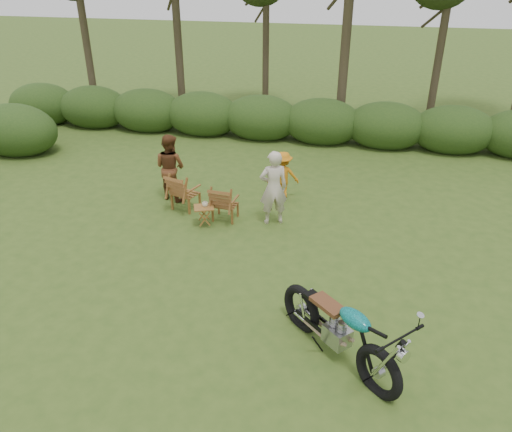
% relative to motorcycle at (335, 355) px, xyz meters
% --- Properties ---
extents(ground, '(80.00, 80.00, 0.00)m').
position_rel_motorcycle_xyz_m(ground, '(-1.20, 0.80, 0.00)').
color(ground, '#334D19').
rests_on(ground, ground).
extents(tree_line, '(22.52, 11.62, 8.14)m').
position_rel_motorcycle_xyz_m(tree_line, '(-0.70, 10.54, 3.81)').
color(tree_line, '#382D1E').
rests_on(tree_line, ground).
extents(motorcycle, '(2.32, 2.26, 1.34)m').
position_rel_motorcycle_xyz_m(motorcycle, '(0.00, 0.00, 0.00)').
color(motorcycle, '#0DB0AC').
rests_on(motorcycle, ground).
extents(lawn_chair_right, '(0.64, 0.64, 0.86)m').
position_rel_motorcycle_xyz_m(lawn_chair_right, '(-2.80, 3.89, 0.00)').
color(lawn_chair_right, brown).
rests_on(lawn_chair_right, ground).
extents(lawn_chair_left, '(0.80, 0.80, 0.93)m').
position_rel_motorcycle_xyz_m(lawn_chair_left, '(-3.86, 4.22, 0.00)').
color(lawn_chair_left, brown).
rests_on(lawn_chair_left, ground).
extents(side_table, '(0.56, 0.52, 0.46)m').
position_rel_motorcycle_xyz_m(side_table, '(-3.17, 3.50, 0.23)').
color(side_table, brown).
rests_on(side_table, ground).
extents(cup, '(0.14, 0.14, 0.10)m').
position_rel_motorcycle_xyz_m(cup, '(-3.15, 3.53, 0.51)').
color(cup, beige).
rests_on(cup, side_table).
extents(adult_a, '(0.73, 0.61, 1.71)m').
position_rel_motorcycle_xyz_m(adult_a, '(-1.71, 3.97, 0.00)').
color(adult_a, beige).
rests_on(adult_a, ground).
extents(adult_b, '(0.96, 0.85, 1.65)m').
position_rel_motorcycle_xyz_m(adult_b, '(-4.39, 4.70, 0.00)').
color(adult_b, '#583119').
rests_on(adult_b, ground).
extents(child, '(0.83, 0.56, 1.19)m').
position_rel_motorcycle_xyz_m(child, '(-1.71, 5.32, 0.00)').
color(child, '#C67312').
rests_on(child, ground).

